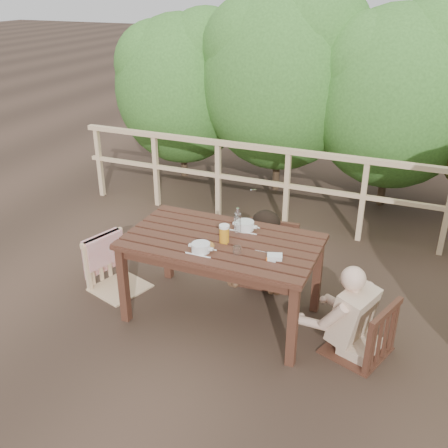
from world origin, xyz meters
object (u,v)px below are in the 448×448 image
at_px(chair_left, 116,245).
at_px(soup_far, 245,226).
at_px(chair_right, 362,302).
at_px(woman, 270,223).
at_px(diner_right, 368,288).
at_px(tumbler, 237,251).
at_px(chair_far, 269,233).
at_px(bottle, 238,222).
at_px(soup_near, 201,248).
at_px(butter_tub, 275,258).
at_px(bread_roll, 207,245).
at_px(beer_glass, 224,234).
at_px(table, 222,279).

relative_size(chair_left, soup_far, 3.61).
xyz_separation_m(chair_right, woman, (-1.04, 0.82, 0.14)).
bearing_deg(diner_right, tumbler, 117.94).
bearing_deg(tumbler, woman, 91.95).
xyz_separation_m(chair_far, bottle, (-0.10, -0.61, 0.37)).
height_order(soup_near, butter_tub, soup_near).
distance_m(soup_near, bread_roll, 0.07).
height_order(bread_roll, beer_glass, beer_glass).
height_order(chair_right, butter_tub, chair_right).
bearing_deg(bottle, soup_far, 74.23).
bearing_deg(diner_right, table, 107.94).
xyz_separation_m(chair_far, diner_right, (1.07, -0.80, 0.09)).
distance_m(beer_glass, tumbler, 0.24).
height_order(chair_right, bottle, bottle).
distance_m(chair_right, bread_roll, 1.32).
distance_m(chair_right, beer_glass, 1.24).
bearing_deg(table, bread_roll, -104.19).
height_order(soup_near, bottle, bottle).
bearing_deg(bread_roll, woman, 76.72).
xyz_separation_m(chair_right, bread_roll, (-1.27, -0.15, 0.32)).
xyz_separation_m(chair_far, bread_roll, (-0.23, -0.96, 0.28)).
relative_size(woman, diner_right, 1.01).
bearing_deg(soup_near, butter_tub, 10.68).
distance_m(table, soup_far, 0.51).
relative_size(woman, beer_glass, 7.33).
height_order(chair_far, soup_near, chair_far).
distance_m(table, diner_right, 1.27).
distance_m(soup_far, tumbler, 0.45).
relative_size(chair_far, beer_glass, 6.16).
bearing_deg(table, chair_far, 76.62).
xyz_separation_m(diner_right, beer_glass, (-1.21, 0.00, 0.23)).
bearing_deg(soup_far, chair_right, -14.90).
bearing_deg(diner_right, butter_tub, 118.44).
height_order(woman, soup_far, woman).
relative_size(table, chair_far, 1.58).
distance_m(soup_near, bottle, 0.45).
xyz_separation_m(woman, butter_tub, (0.34, -0.93, 0.17)).
bearing_deg(diner_right, bottle, 100.54).
xyz_separation_m(table, beer_glass, (0.04, -0.04, 0.47)).
distance_m(woman, butter_tub, 1.01).
bearing_deg(soup_near, table, 74.59).
height_order(table, tumbler, tumbler).
xyz_separation_m(table, woman, (0.18, 0.78, 0.24)).
relative_size(chair_right, bottle, 3.75).
bearing_deg(chair_far, chair_right, -41.45).
bearing_deg(soup_far, beer_glass, -104.88).
xyz_separation_m(soup_far, beer_glass, (-0.08, -0.29, 0.04)).
bearing_deg(bottle, diner_right, -9.21).
distance_m(bottle, butter_tub, 0.54).
bearing_deg(soup_far, butter_tub, -45.06).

